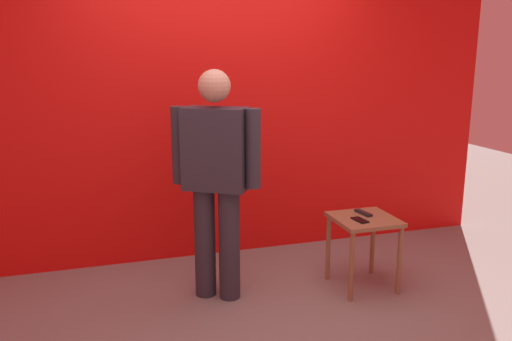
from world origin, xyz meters
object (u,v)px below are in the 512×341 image
side_table (364,230)px  tv_remote (363,213)px  standing_person (216,174)px  cell_phone (360,220)px

side_table → tv_remote: size_ratio=3.26×
standing_person → side_table: size_ratio=2.98×
standing_person → tv_remote: size_ratio=9.73×
standing_person → tv_remote: (1.13, -0.09, -0.36)m
standing_person → side_table: bearing=-8.9°
standing_person → side_table: 1.21m
cell_phone → tv_remote: 0.17m
side_table → cell_phone: bearing=-139.7°
standing_person → tv_remote: 1.19m
cell_phone → tv_remote: (0.10, 0.14, 0.01)m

